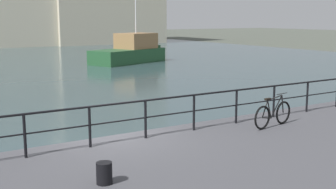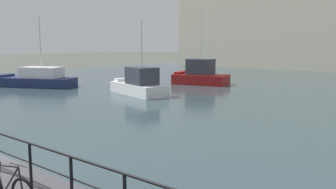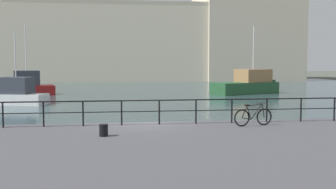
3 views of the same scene
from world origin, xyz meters
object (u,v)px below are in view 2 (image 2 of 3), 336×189
object	(u,v)px
moored_white_yacht	(200,75)
moored_green_narrowboat	(36,79)
parked_bicycle	(6,189)
moored_harbor_tender	(139,84)

from	to	relation	value
moored_white_yacht	moored_green_narrowboat	bearing A→B (deg)	33.10
moored_green_narrowboat	moored_white_yacht	world-z (taller)	moored_white_yacht
moored_green_narrowboat	moored_white_yacht	size ratio (longest dim) A/B	1.11
moored_green_narrowboat	parked_bicycle	xyz separation A→B (m)	(25.69, -15.84, 0.47)
moored_harbor_tender	parked_bicycle	distance (m)	23.13
moored_white_yacht	moored_harbor_tender	xyz separation A→B (m)	(0.70, -9.61, -0.10)
moored_white_yacht	moored_harbor_tender	world-z (taller)	moored_white_yacht
moored_green_narrowboat	moored_harbor_tender	bearing A→B (deg)	167.35
moored_green_narrowboat	moored_white_yacht	bearing A→B (deg)	-156.57
moored_green_narrowboat	moored_harbor_tender	distance (m)	11.79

